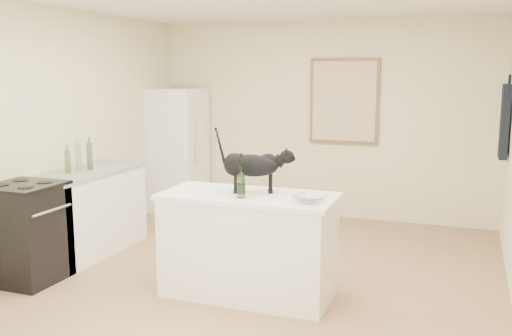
{
  "coord_description": "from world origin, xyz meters",
  "views": [
    {
      "loc": [
        1.81,
        -4.62,
        1.93
      ],
      "look_at": [
        0.15,
        -0.15,
        1.12
      ],
      "focal_mm": 39.93,
      "sensor_mm": 36.0,
      "label": 1
    }
  ],
  "objects_px": {
    "stove": "(26,234)",
    "fridge": "(177,150)",
    "black_cat": "(252,168)",
    "wine_bottle": "(241,179)",
    "glass_bowl": "(310,199)"
  },
  "relations": [
    {
      "from": "stove",
      "to": "wine_bottle",
      "type": "relative_size",
      "value": 2.78
    },
    {
      "from": "stove",
      "to": "fridge",
      "type": "xyz_separation_m",
      "value": [
        0.0,
        2.95,
        0.4
      ]
    },
    {
      "from": "wine_bottle",
      "to": "glass_bowl",
      "type": "distance_m",
      "value": 0.59
    },
    {
      "from": "stove",
      "to": "wine_bottle",
      "type": "bearing_deg",
      "value": 6.77
    },
    {
      "from": "glass_bowl",
      "to": "stove",
      "type": "bearing_deg",
      "value": -174.13
    },
    {
      "from": "stove",
      "to": "fridge",
      "type": "height_order",
      "value": "fridge"
    },
    {
      "from": "stove",
      "to": "black_cat",
      "type": "xyz_separation_m",
      "value": [
        2.05,
        0.48,
        0.66
      ]
    },
    {
      "from": "glass_bowl",
      "to": "wine_bottle",
      "type": "bearing_deg",
      "value": -177.36
    },
    {
      "from": "fridge",
      "to": "black_cat",
      "type": "height_order",
      "value": "fridge"
    },
    {
      "from": "stove",
      "to": "glass_bowl",
      "type": "relative_size",
      "value": 3.38
    },
    {
      "from": "stove",
      "to": "wine_bottle",
      "type": "height_order",
      "value": "wine_bottle"
    },
    {
      "from": "fridge",
      "to": "black_cat",
      "type": "bearing_deg",
      "value": -50.3
    },
    {
      "from": "stove",
      "to": "black_cat",
      "type": "bearing_deg",
      "value": 13.1
    },
    {
      "from": "wine_bottle",
      "to": "glass_bowl",
      "type": "xyz_separation_m",
      "value": [
        0.58,
        0.03,
        -0.13
      ]
    },
    {
      "from": "wine_bottle",
      "to": "fridge",
      "type": "bearing_deg",
      "value": 127.08
    }
  ]
}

